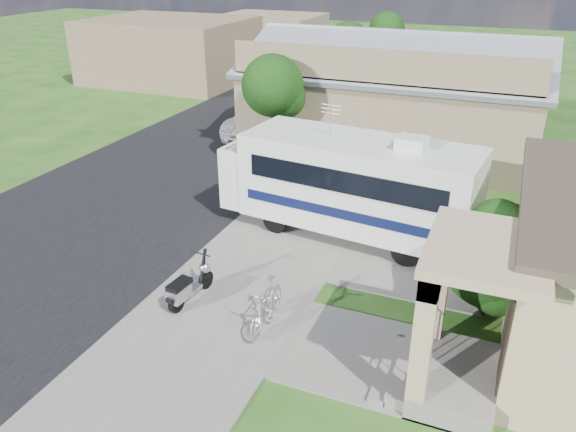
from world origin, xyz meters
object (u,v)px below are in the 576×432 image
at_px(motorhome, 349,182).
at_px(garden_hose, 418,344).
at_px(bicycle, 266,307).
at_px(shrub, 495,257).
at_px(pickup_truck, 261,119).
at_px(scooter, 188,286).
at_px(van, 308,83).

distance_m(motorhome, garden_hose, 5.99).
bearing_deg(garden_hose, bicycle, -170.02).
xyz_separation_m(shrub, pickup_truck, (-11.32, 11.34, -0.81)).
bearing_deg(scooter, shrub, 25.26).
xyz_separation_m(bicycle, van, (-6.94, 21.43, 0.35)).
xyz_separation_m(shrub, garden_hose, (-1.30, -1.98, -1.46)).
bearing_deg(garden_hose, van, 116.53).
relative_size(shrub, garden_hose, 7.60).
distance_m(scooter, pickup_truck, 14.46).
bearing_deg(motorhome, scooter, -108.91).
bearing_deg(scooter, van, 108.43).
distance_m(shrub, scooter, 7.46).
bearing_deg(scooter, bicycle, 2.21).
distance_m(shrub, van, 22.18).
relative_size(shrub, van, 0.47).
relative_size(motorhome, van, 1.26).
bearing_deg(motorhome, van, 121.19).
relative_size(scooter, van, 0.27).
height_order(van, garden_hose, van).
xyz_separation_m(shrub, van, (-11.70, 18.84, -0.62)).
height_order(shrub, van, shrub).
height_order(scooter, bicycle, scooter).
bearing_deg(motorhome, bicycle, -86.76).
bearing_deg(garden_hose, shrub, 56.67).
bearing_deg(motorhome, shrub, -26.08).
bearing_deg(bicycle, shrub, 26.26).
distance_m(shrub, garden_hose, 2.79).
bearing_deg(scooter, pickup_truck, 113.39).
relative_size(shrub, scooter, 1.74).
bearing_deg(van, garden_hose, -70.76).
distance_m(motorhome, scooter, 6.01).
distance_m(shrub, pickup_truck, 16.04).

